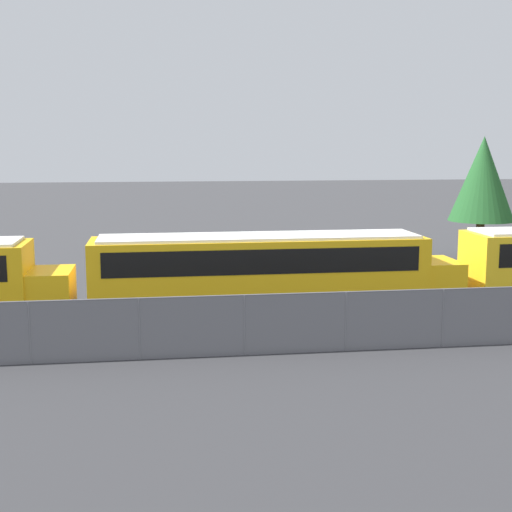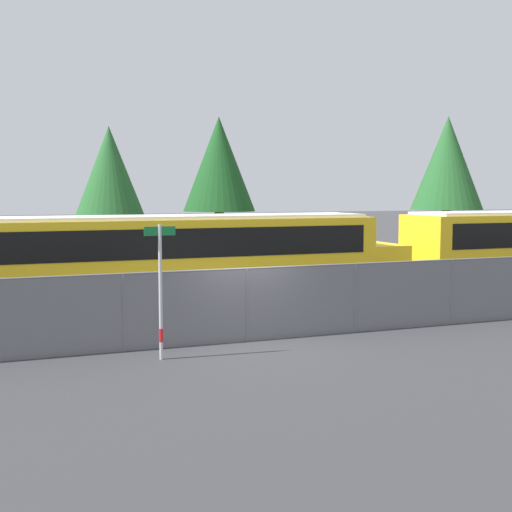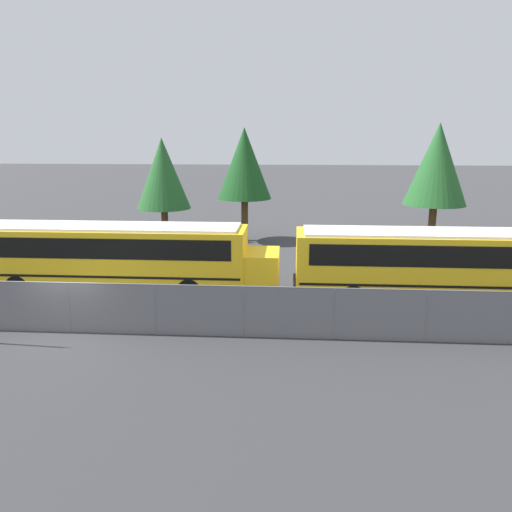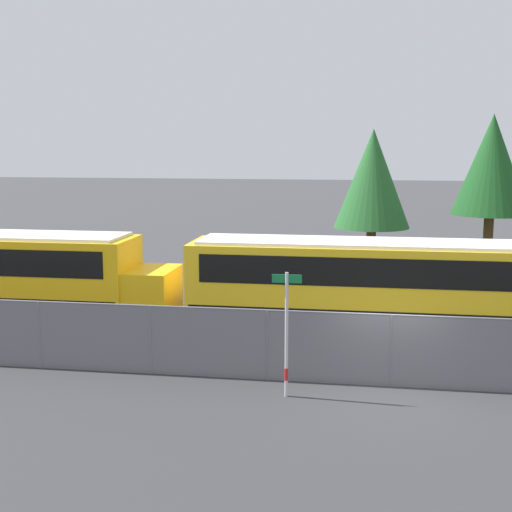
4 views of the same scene
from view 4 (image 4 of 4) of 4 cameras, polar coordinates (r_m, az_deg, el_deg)
ground_plane at (r=18.30m, az=10.63°, el=-10.22°), size 200.00×200.00×0.00m
road_strip at (r=12.78m, az=11.29°, el=-19.06°), size 144.50×12.00×0.01m
fence at (r=18.01m, az=10.72°, el=-7.39°), size 110.57×0.07×1.85m
school_bus_3 at (r=22.40m, az=10.77°, el=-1.91°), size 13.50×2.52×3.00m
street_sign at (r=16.87m, az=2.46°, el=-6.06°), size 0.70×0.09×3.01m
tree_1 at (r=33.77m, az=18.34°, el=6.89°), size 3.46×3.46×7.27m
tree_3 at (r=33.14m, az=9.31°, el=6.10°), size 3.47×3.47×6.63m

